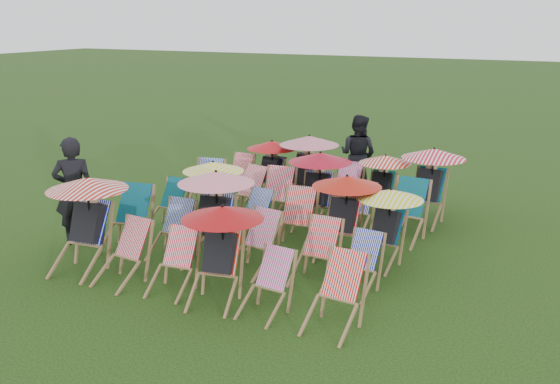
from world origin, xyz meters
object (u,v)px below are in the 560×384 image
at_px(person_left, 74,191).
at_px(person_rear, 358,155).
at_px(deckchair_0, 83,222).
at_px(deckchair_29, 428,184).
at_px(deckchair_5, 335,294).

xyz_separation_m(person_left, person_rear, (3.26, 5.05, -0.06)).
bearing_deg(deckchair_0, deckchair_29, 42.20).
bearing_deg(deckchair_5, deckchair_0, -176.41).
bearing_deg(person_left, person_rear, -157.81).
distance_m(deckchair_29, person_left, 6.31).
distance_m(deckchair_0, person_left, 1.24).
relative_size(deckchair_5, deckchair_29, 0.65).
xyz_separation_m(deckchair_0, deckchair_5, (4.10, -0.11, -0.30)).
relative_size(deckchair_5, person_rear, 0.53).
relative_size(person_left, person_rear, 1.07).
bearing_deg(person_rear, deckchair_29, 153.61).
distance_m(deckchair_5, deckchair_29, 4.67).
bearing_deg(deckchair_5, person_left, 174.76).
bearing_deg(deckchair_29, deckchair_0, -128.98).
bearing_deg(deckchair_0, person_left, 133.38).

